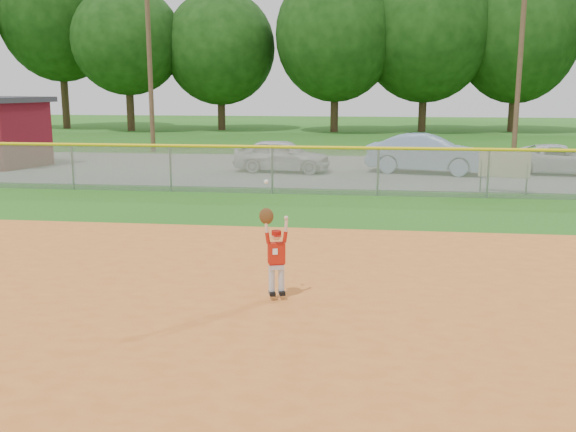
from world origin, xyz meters
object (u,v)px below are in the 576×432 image
at_px(car_white_a, 282,155).
at_px(car_blue, 427,154).
at_px(car_white_b, 560,159).
at_px(ballplayer, 275,252).
at_px(sponsor_sign, 504,165).

xyz_separation_m(car_white_a, car_blue, (5.63, 0.33, 0.11)).
relative_size(car_white_b, ballplayer, 2.17).
bearing_deg(car_blue, ballplayer, 178.87).
bearing_deg(car_white_a, sponsor_sign, -112.76).
bearing_deg(sponsor_sign, car_white_b, 57.65).
bearing_deg(sponsor_sign, car_white_a, 151.61).
bearing_deg(ballplayer, car_white_a, 97.14).
bearing_deg(ballplayer, car_white_b, 61.13).
xyz_separation_m(car_blue, ballplayer, (-3.71, -15.61, 0.04)).
bearing_deg(car_blue, car_white_a, 105.57).
bearing_deg(car_white_a, ballplayer, -167.22).
distance_m(car_white_a, ballplayer, 15.40).
xyz_separation_m(sponsor_sign, ballplayer, (-5.75, -11.14, -0.10)).
relative_size(car_white_a, car_blue, 0.83).
height_order(car_blue, car_white_b, car_blue).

